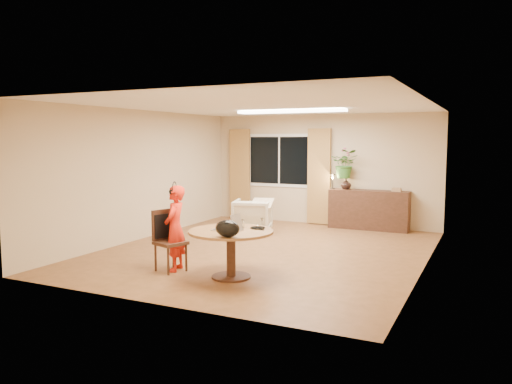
% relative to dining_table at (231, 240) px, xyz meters
% --- Properties ---
extents(floor, '(6.50, 6.50, 0.00)m').
position_rel_dining_table_xyz_m(floor, '(-0.27, 1.81, -0.55)').
color(floor, brown).
rests_on(floor, ground).
extents(ceiling, '(6.50, 6.50, 0.00)m').
position_rel_dining_table_xyz_m(ceiling, '(-0.27, 1.81, 2.05)').
color(ceiling, white).
rests_on(ceiling, wall_back).
extents(wall_back, '(5.50, 0.00, 5.50)m').
position_rel_dining_table_xyz_m(wall_back, '(-0.27, 5.06, 0.75)').
color(wall_back, tan).
rests_on(wall_back, floor).
extents(wall_left, '(0.00, 6.50, 6.50)m').
position_rel_dining_table_xyz_m(wall_left, '(-3.02, 1.81, 0.75)').
color(wall_left, tan).
rests_on(wall_left, floor).
extents(wall_right, '(0.00, 6.50, 6.50)m').
position_rel_dining_table_xyz_m(wall_right, '(2.48, 1.81, 0.75)').
color(wall_right, tan).
rests_on(wall_right, floor).
extents(window, '(1.70, 0.03, 1.30)m').
position_rel_dining_table_xyz_m(window, '(-1.37, 5.05, 0.95)').
color(window, white).
rests_on(window, wall_back).
extents(curtain_left, '(0.55, 0.08, 2.25)m').
position_rel_dining_table_xyz_m(curtain_left, '(-2.42, 4.97, 0.59)').
color(curtain_left, olive).
rests_on(curtain_left, wall_back).
extents(curtain_right, '(0.55, 0.08, 2.25)m').
position_rel_dining_table_xyz_m(curtain_right, '(-0.32, 4.97, 0.59)').
color(curtain_right, olive).
rests_on(curtain_right, wall_back).
extents(ceiling_panel, '(2.20, 0.35, 0.05)m').
position_rel_dining_table_xyz_m(ceiling_panel, '(-0.27, 3.01, 2.01)').
color(ceiling_panel, white).
rests_on(ceiling_panel, ceiling).
extents(dining_table, '(1.23, 1.23, 0.70)m').
position_rel_dining_table_xyz_m(dining_table, '(0.00, 0.00, 0.00)').
color(dining_table, brown).
rests_on(dining_table, floor).
extents(dining_chair, '(0.56, 0.53, 0.94)m').
position_rel_dining_table_xyz_m(dining_chair, '(-1.01, -0.07, -0.08)').
color(dining_chair, black).
rests_on(dining_chair, floor).
extents(child, '(0.54, 0.43, 1.31)m').
position_rel_dining_table_xyz_m(child, '(-0.97, -0.00, 0.10)').
color(child, red).
rests_on(child, floor).
extents(laptop, '(0.40, 0.27, 0.26)m').
position_rel_dining_table_xyz_m(laptop, '(-0.06, -0.05, 0.28)').
color(laptop, '#B7B7BC').
rests_on(laptop, dining_table).
extents(tumbler, '(0.09, 0.09, 0.11)m').
position_rel_dining_table_xyz_m(tumbler, '(0.03, 0.28, 0.21)').
color(tumbler, white).
rests_on(tumbler, dining_table).
extents(wine_glass, '(0.07, 0.07, 0.18)m').
position_rel_dining_table_xyz_m(wine_glass, '(0.40, 0.20, 0.24)').
color(wine_glass, white).
rests_on(wine_glass, dining_table).
extents(pot_lid, '(0.24, 0.24, 0.04)m').
position_rel_dining_table_xyz_m(pot_lid, '(0.29, 0.30, 0.17)').
color(pot_lid, white).
rests_on(pot_lid, dining_table).
extents(handbag, '(0.36, 0.22, 0.24)m').
position_rel_dining_table_xyz_m(handbag, '(0.20, -0.47, 0.27)').
color(handbag, black).
rests_on(handbag, dining_table).
extents(armchair, '(0.97, 0.99, 0.73)m').
position_rel_dining_table_xyz_m(armchair, '(-1.25, 3.30, -0.19)').
color(armchair, beige).
rests_on(armchair, floor).
extents(throw, '(0.57, 0.64, 0.03)m').
position_rel_dining_table_xyz_m(throw, '(-1.01, 3.26, 0.19)').
color(throw, beige).
rests_on(throw, armchair).
extents(sideboard, '(1.76, 0.43, 0.88)m').
position_rel_dining_table_xyz_m(sideboard, '(0.90, 4.82, -0.11)').
color(sideboard, black).
rests_on(sideboard, floor).
extents(vase, '(0.28, 0.28, 0.25)m').
position_rel_dining_table_xyz_m(vase, '(0.37, 4.82, 0.45)').
color(vase, black).
rests_on(vase, sideboard).
extents(bouquet, '(0.69, 0.62, 0.66)m').
position_rel_dining_table_xyz_m(bouquet, '(0.34, 4.82, 0.91)').
color(bouquet, '#325E23').
rests_on(bouquet, vase).
extents(book_stack, '(0.21, 0.15, 0.08)m').
position_rel_dining_table_xyz_m(book_stack, '(1.50, 4.82, 0.37)').
color(book_stack, '#92644A').
rests_on(book_stack, sideboard).
extents(desk_lamp, '(0.16, 0.16, 0.36)m').
position_rel_dining_table_xyz_m(desk_lamp, '(0.08, 4.77, 0.51)').
color(desk_lamp, black).
rests_on(desk_lamp, sideboard).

